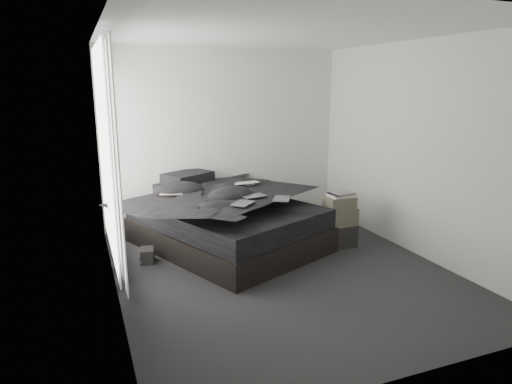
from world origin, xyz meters
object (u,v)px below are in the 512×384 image
object	(u,v)px
side_stand	(172,221)
box_lower	(339,235)
bed	(227,234)
laptop	(248,178)

from	to	relation	value
side_stand	box_lower	bearing A→B (deg)	-19.41
bed	box_lower	distance (m)	1.47
bed	laptop	world-z (taller)	laptop
bed	side_stand	size ratio (longest dim) A/B	3.16
side_stand	box_lower	xyz separation A→B (m)	(2.06, -0.72, -0.22)
side_stand	box_lower	distance (m)	2.19
bed	side_stand	world-z (taller)	side_stand
bed	side_stand	xyz separation A→B (m)	(-0.68, 0.20, 0.21)
laptop	box_lower	xyz separation A→B (m)	(1.01, -0.74, -0.70)
box_lower	bed	bearing A→B (deg)	158.98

